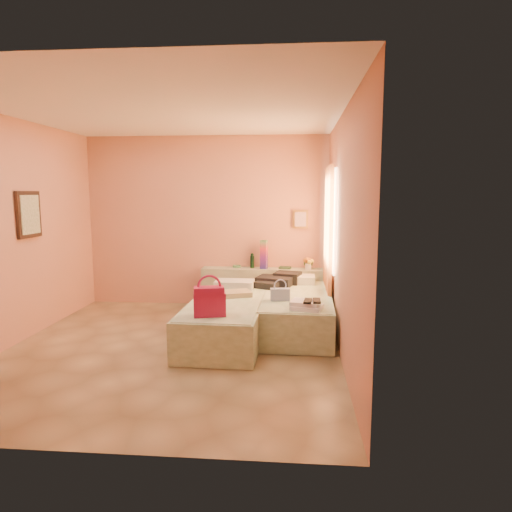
# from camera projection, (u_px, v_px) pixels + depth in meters

# --- Properties ---
(ground) EXTENTS (4.50, 4.50, 0.00)m
(ground) POSITION_uv_depth(u_px,v_px,m) (173.00, 348.00, 5.55)
(ground) COLOR tan
(ground) RESTS_ON ground
(room_walls) EXTENTS (4.02, 4.51, 2.81)m
(room_walls) POSITION_uv_depth(u_px,v_px,m) (197.00, 200.00, 5.84)
(room_walls) COLOR tan
(room_walls) RESTS_ON ground
(headboard_ledge) EXTENTS (2.05, 0.30, 0.65)m
(headboard_ledge) POSITION_uv_depth(u_px,v_px,m) (264.00, 288.00, 7.49)
(headboard_ledge) COLOR #A9B493
(headboard_ledge) RESTS_ON ground
(bed_left) EXTENTS (0.95, 2.02, 0.50)m
(bed_left) POSITION_uv_depth(u_px,v_px,m) (226.00, 321.00, 5.86)
(bed_left) COLOR beige
(bed_left) RESTS_ON ground
(bed_right) EXTENTS (0.95, 2.02, 0.50)m
(bed_right) POSITION_uv_depth(u_px,v_px,m) (297.00, 312.00, 6.26)
(bed_right) COLOR beige
(bed_right) RESTS_ON ground
(water_bottle) EXTENTS (0.09, 0.09, 0.23)m
(water_bottle) POSITION_uv_depth(u_px,v_px,m) (252.00, 261.00, 7.48)
(water_bottle) COLOR #14371F
(water_bottle) RESTS_ON headboard_ledge
(rainbow_box) EXTENTS (0.13, 0.13, 0.47)m
(rainbow_box) POSITION_uv_depth(u_px,v_px,m) (264.00, 255.00, 7.39)
(rainbow_box) COLOR #A41442
(rainbow_box) RESTS_ON headboard_ledge
(small_dish) EXTENTS (0.16, 0.16, 0.03)m
(small_dish) POSITION_uv_depth(u_px,v_px,m) (237.00, 266.00, 7.56)
(small_dish) COLOR #468156
(small_dish) RESTS_ON headboard_ledge
(green_book) EXTENTS (0.21, 0.17, 0.03)m
(green_book) POSITION_uv_depth(u_px,v_px,m) (285.00, 268.00, 7.43)
(green_book) COLOR #23422C
(green_book) RESTS_ON headboard_ledge
(flower_vase) EXTENTS (0.19, 0.19, 0.23)m
(flower_vase) POSITION_uv_depth(u_px,v_px,m) (308.00, 262.00, 7.34)
(flower_vase) COLOR silver
(flower_vase) RESTS_ON headboard_ledge
(magenta_handbag) EXTENTS (0.39, 0.28, 0.33)m
(magenta_handbag) POSITION_uv_depth(u_px,v_px,m) (209.00, 301.00, 5.15)
(magenta_handbag) COLOR #A41442
(magenta_handbag) RESTS_ON bed_left
(khaki_garment) EXTENTS (0.46, 0.41, 0.06)m
(khaki_garment) POSITION_uv_depth(u_px,v_px,m) (236.00, 293.00, 6.14)
(khaki_garment) COLOR tan
(khaki_garment) RESTS_ON bed_left
(clothes_pile) EXTENTS (0.69, 0.69, 0.17)m
(clothes_pile) POSITION_uv_depth(u_px,v_px,m) (278.00, 280.00, 6.83)
(clothes_pile) COLOR black
(clothes_pile) RESTS_ON bed_right
(blue_handbag) EXTENTS (0.26, 0.14, 0.16)m
(blue_handbag) POSITION_uv_depth(u_px,v_px,m) (280.00, 294.00, 5.88)
(blue_handbag) COLOR #40559A
(blue_handbag) RESTS_ON bed_right
(towel_stack) EXTENTS (0.42, 0.38, 0.10)m
(towel_stack) POSITION_uv_depth(u_px,v_px,m) (307.00, 305.00, 5.44)
(towel_stack) COLOR white
(towel_stack) RESTS_ON bed_right
(sandal_pair) EXTENTS (0.20, 0.25, 0.02)m
(sandal_pair) POSITION_uv_depth(u_px,v_px,m) (312.00, 301.00, 5.38)
(sandal_pair) COLOR black
(sandal_pair) RESTS_ON towel_stack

